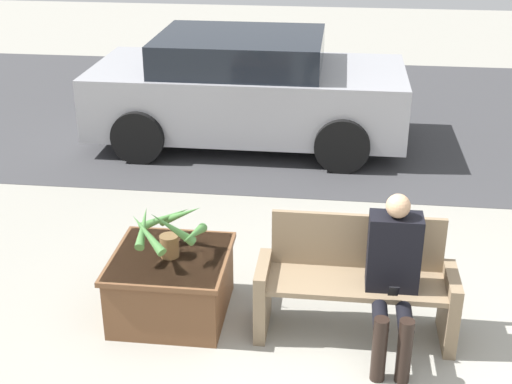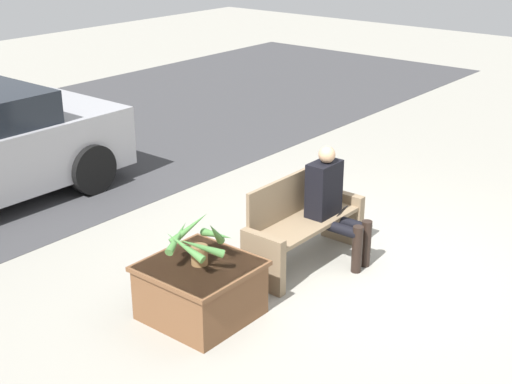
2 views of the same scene
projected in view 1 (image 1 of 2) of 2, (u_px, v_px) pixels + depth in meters
name	position (u px, v px, depth m)	size (l,w,h in m)	color
road_surface	(362.00, 115.00, 10.31)	(20.00, 6.00, 0.01)	#38383A
bench	(356.00, 283.00, 5.31)	(1.47, 0.49, 0.90)	#7A664C
person_seated	(393.00, 272.00, 5.01)	(0.37, 0.64, 1.21)	black
planter_box	(171.00, 283.00, 5.59)	(0.90, 0.91, 0.52)	brown
potted_plant	(167.00, 230.00, 5.40)	(0.57, 0.60, 0.48)	brown
parked_car	(247.00, 89.00, 9.03)	(3.91, 1.98, 1.39)	#99999E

